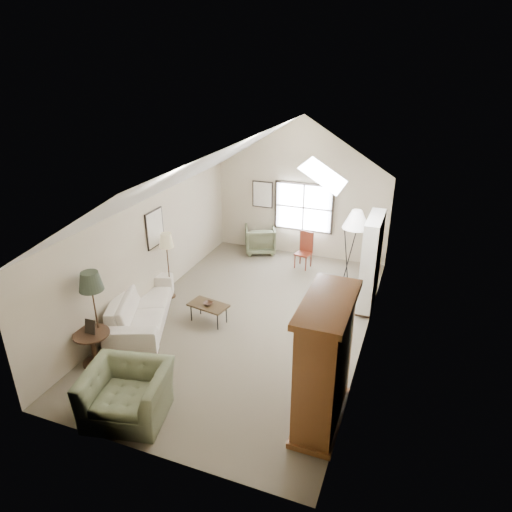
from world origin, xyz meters
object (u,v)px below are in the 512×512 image
(sofa, at_px, (141,306))
(armchair_near, at_px, (127,393))
(side_table, at_px, (94,348))
(armoire, at_px, (324,363))
(armchair_far, at_px, (260,239))
(coffee_table, at_px, (209,313))
(side_chair, at_px, (303,251))

(sofa, height_order, armchair_near, armchair_near)
(side_table, bearing_deg, sofa, 90.00)
(side_table, bearing_deg, armoire, 1.16)
(armchair_far, relative_size, coffee_table, 1.03)
(armoire, relative_size, side_chair, 2.18)
(coffee_table, relative_size, side_chair, 0.84)
(armchair_near, xyz_separation_m, coffee_table, (-0.04, 3.03, -0.21))
(armoire, bearing_deg, side_chair, 108.23)
(armoire, relative_size, armchair_far, 2.50)
(armoire, distance_m, coffee_table, 3.72)
(coffee_table, xyz_separation_m, side_table, (-1.38, -2.11, 0.12))
(armoire, xyz_separation_m, side_chair, (-1.81, 5.49, -0.60))
(armchair_far, bearing_deg, sofa, 52.40)
(side_table, bearing_deg, coffee_table, 56.79)
(armoire, relative_size, sofa, 0.81)
(sofa, bearing_deg, coffee_table, -92.81)
(armoire, relative_size, armchair_near, 1.68)
(armoire, height_order, armchair_far, armoire)
(sofa, height_order, armchair_far, armchair_far)
(sofa, relative_size, armchair_far, 3.07)
(coffee_table, distance_m, side_table, 2.52)
(armchair_near, relative_size, side_table, 1.93)
(armchair_near, distance_m, side_chair, 6.60)
(armoire, xyz_separation_m, coffee_table, (-3.00, 2.02, -0.88))
(armchair_far, bearing_deg, coffee_table, 69.84)
(armchair_far, relative_size, side_chair, 0.87)
(side_table, bearing_deg, armchair_near, -32.99)
(armoire, bearing_deg, coffee_table, 146.08)
(sofa, height_order, side_table, sofa)
(armchair_near, relative_size, side_chair, 1.30)
(armoire, xyz_separation_m, armchair_far, (-3.30, 6.10, -0.70))
(sofa, xyz_separation_m, side_chair, (2.57, 3.98, 0.11))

